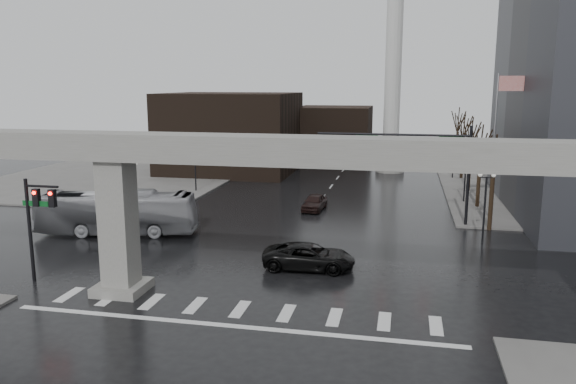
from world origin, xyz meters
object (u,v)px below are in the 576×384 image
object	(u,v)px
signal_mast_arm	(420,152)
far_car	(314,202)
pickup_truck	(309,256)
city_bus	(117,213)

from	to	relation	value
signal_mast_arm	far_car	distance (m)	10.78
pickup_truck	signal_mast_arm	bearing A→B (deg)	-29.70
city_bus	far_car	world-z (taller)	city_bus
city_bus	far_car	bearing A→B (deg)	-60.42
far_car	signal_mast_arm	bearing A→B (deg)	-15.34
signal_mast_arm	city_bus	size ratio (longest dim) A/B	1.03
pickup_truck	far_car	xyz separation A→B (m)	(-2.27, 16.10, -0.06)
city_bus	pickup_truck	bearing A→B (deg)	-118.25
signal_mast_arm	city_bus	bearing A→B (deg)	-160.53
pickup_truck	city_bus	xyz separation A→B (m)	(-15.52, 5.04, 0.86)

